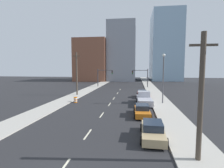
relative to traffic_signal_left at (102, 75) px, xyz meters
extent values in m
cube|color=#ADA89E|center=(-2.42, 3.62, -3.57)|extent=(3.44, 98.17, 0.13)
cube|color=#ADA89E|center=(14.46, 3.62, -3.57)|extent=(3.44, 98.17, 0.13)
cube|color=beige|center=(6.02, -38.00, -3.64)|extent=(0.16, 2.40, 0.01)
cube|color=beige|center=(6.02, -31.58, -3.64)|extent=(0.16, 2.40, 0.01)
cube|color=beige|center=(6.02, -25.11, -3.64)|extent=(0.16, 2.40, 0.01)
cube|color=beige|center=(6.02, -19.71, -3.64)|extent=(0.16, 2.40, 0.01)
cube|color=beige|center=(6.02, -12.67, -3.64)|extent=(0.16, 2.40, 0.01)
cube|color=beige|center=(6.02, -5.88, -3.64)|extent=(0.16, 2.40, 0.01)
cube|color=brown|center=(-9.47, 25.62, 5.53)|extent=(14.00, 16.00, 18.34)
cube|color=gray|center=(3.73, 29.62, 9.20)|extent=(12.00, 20.00, 25.69)
cube|color=#8CADC6|center=(23.62, 33.62, 11.90)|extent=(13.00, 20.00, 31.07)
cylinder|color=#38383D|center=(-1.46, 0.00, -0.87)|extent=(0.24, 0.24, 5.53)
cylinder|color=#38383D|center=(0.77, 0.00, 1.49)|extent=(4.46, 0.16, 0.16)
cube|color=black|center=(3.00, 0.00, 0.86)|extent=(0.34, 0.32, 1.10)
cylinder|color=#4C0C0C|center=(3.00, -0.17, 1.20)|extent=(0.22, 0.04, 0.22)
cylinder|color=#593F0C|center=(3.00, -0.17, 0.86)|extent=(0.22, 0.04, 0.22)
cylinder|color=#26E53F|center=(3.00, -0.17, 0.52)|extent=(0.22, 0.04, 0.22)
cylinder|color=#38383D|center=(13.64, 0.00, -0.87)|extent=(0.24, 0.24, 5.53)
cylinder|color=#38383D|center=(11.41, 0.00, 1.49)|extent=(4.46, 0.16, 0.16)
cube|color=black|center=(9.17, 0.00, 0.86)|extent=(0.34, 0.32, 1.10)
cylinder|color=#4C0C0C|center=(9.17, -0.17, 1.20)|extent=(0.22, 0.04, 0.22)
cylinder|color=#593F0C|center=(9.17, -0.17, 0.86)|extent=(0.22, 0.04, 0.22)
cylinder|color=#26E53F|center=(9.17, -0.17, 0.52)|extent=(0.22, 0.04, 0.22)
cylinder|color=#473D33|center=(14.19, -41.46, 0.40)|extent=(0.32, 0.32, 8.07)
cube|color=#473D33|center=(14.19, -41.46, 3.63)|extent=(1.60, 0.14, 0.14)
cylinder|color=#473D33|center=(-2.28, -16.94, 0.94)|extent=(0.32, 0.32, 9.16)
cube|color=#473D33|center=(-2.28, -16.94, 4.72)|extent=(1.60, 0.14, 0.14)
cylinder|color=orange|center=(0.04, -24.46, -3.55)|extent=(0.56, 0.56, 0.19)
cylinder|color=white|center=(0.04, -24.46, -3.36)|extent=(0.56, 0.56, 0.19)
cylinder|color=orange|center=(0.04, -24.46, -3.17)|extent=(0.56, 0.56, 0.19)
cylinder|color=white|center=(0.04, -24.46, -2.98)|extent=(0.56, 0.56, 0.19)
cylinder|color=orange|center=(0.04, -24.46, -2.79)|extent=(0.56, 0.56, 0.19)
cylinder|color=#4C4C51|center=(14.60, -23.57, 0.21)|extent=(0.20, 0.20, 7.70)
sphere|color=white|center=(14.60, -23.57, 4.28)|extent=(0.44, 0.44, 0.44)
cube|color=tan|center=(11.68, -38.06, -3.14)|extent=(1.95, 4.85, 0.64)
cube|color=#1E2838|center=(11.68, -38.06, -2.52)|extent=(1.66, 2.20, 0.59)
cylinder|color=black|center=(10.79, -36.55, -3.31)|extent=(0.24, 0.67, 0.66)
cylinder|color=black|center=(12.67, -36.61, -3.31)|extent=(0.24, 0.67, 0.66)
cylinder|color=black|center=(10.70, -39.52, -3.31)|extent=(0.24, 0.67, 0.66)
cylinder|color=black|center=(12.58, -39.58, -3.31)|extent=(0.24, 0.67, 0.66)
cube|color=orange|center=(11.03, -31.19, -3.14)|extent=(1.90, 4.81, 0.62)
cube|color=#1E2838|center=(11.03, -31.19, -2.53)|extent=(1.62, 2.18, 0.59)
cylinder|color=black|center=(10.07, -29.74, -3.29)|extent=(0.24, 0.71, 0.70)
cylinder|color=black|center=(11.91, -29.69, -3.29)|extent=(0.24, 0.71, 0.70)
cylinder|color=black|center=(10.15, -32.69, -3.29)|extent=(0.24, 0.71, 0.70)
cylinder|color=black|center=(11.99, -32.64, -3.29)|extent=(0.24, 0.71, 0.70)
cube|color=#B2B2BC|center=(11.59, -24.20, -3.01)|extent=(2.45, 6.38, 0.91)
cube|color=#B2B2BC|center=(11.55, -23.25, -2.11)|extent=(2.01, 1.97, 0.89)
cylinder|color=black|center=(10.38, -22.29, -3.33)|extent=(0.25, 0.63, 0.62)
cylinder|color=black|center=(12.64, -22.20, -3.33)|extent=(0.25, 0.63, 0.62)
cylinder|color=black|center=(10.54, -26.19, -3.33)|extent=(0.25, 0.63, 0.62)
cylinder|color=black|center=(12.80, -26.10, -3.33)|extent=(0.25, 0.63, 0.62)
cube|color=red|center=(11.50, -17.72, -3.12)|extent=(1.93, 4.34, 0.65)
cube|color=#1E2838|center=(11.50, -17.72, -2.49)|extent=(1.65, 1.97, 0.61)
cylinder|color=black|center=(10.52, -16.42, -3.28)|extent=(0.24, 0.72, 0.72)
cylinder|color=black|center=(12.41, -16.37, -3.28)|extent=(0.24, 0.72, 0.72)
cylinder|color=black|center=(10.59, -19.08, -3.28)|extent=(0.24, 0.72, 0.72)
cylinder|color=black|center=(12.48, -19.03, -3.28)|extent=(0.24, 0.72, 0.72)
camera|label=1|loc=(10.24, -52.67, 2.30)|focal=28.00mm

